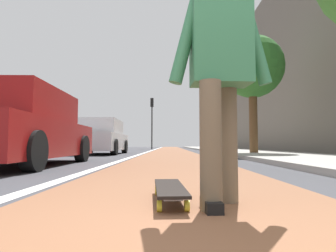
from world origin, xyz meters
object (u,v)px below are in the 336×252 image
Objects in this scene: skateboard at (170,189)px; parked_car_mid at (101,138)px; skater_person at (220,68)px; street_tree_mid at (252,68)px; traffic_light at (152,114)px; parked_car_near at (19,129)px.

parked_car_mid is (10.41, 3.00, 0.61)m from skateboard.
street_tree_mid is (9.24, -2.89, 2.49)m from skater_person.
parked_car_mid is at bearing 174.52° from traffic_light.
parked_car_near is at bearing 42.01° from skater_person.
skateboard is 0.20× the size of parked_car_near.
parked_car_mid is at bearing 0.41° from parked_car_near.
street_tree_mid is (-15.34, -4.89, 0.21)m from traffic_light.
traffic_light is 16.10m from street_tree_mid.
skater_person is at bearing 162.62° from street_tree_mid.
parked_car_mid is (6.89, 0.05, 0.00)m from parked_car_near.
skater_person is 24.76m from traffic_light.
skater_person is 0.38× the size of parked_car_near.
skater_person is 4.94m from parked_car_near.
skateboard is at bearing 160.39° from street_tree_mid.
parked_car_near is 0.92× the size of traffic_light.
skateboard is 4.63m from parked_car_near.
parked_car_near is at bearing 131.99° from street_tree_mid.
street_tree_mid is at bearing -101.94° from parked_car_mid.
parked_car_near is at bearing -179.59° from parked_car_mid.
skateboard is 10.21m from street_tree_mid.
parked_car_near is 0.99× the size of parked_car_mid.
traffic_light is (24.57, 2.00, 2.28)m from skater_person.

